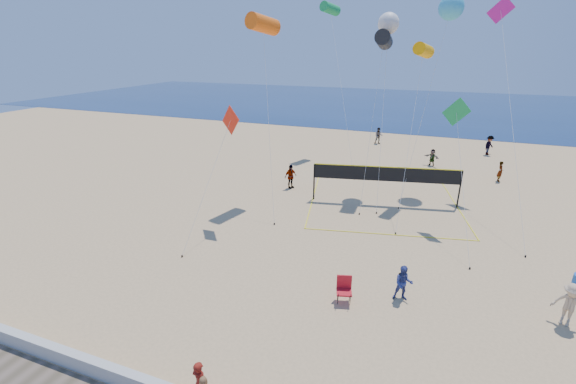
% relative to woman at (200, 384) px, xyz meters
% --- Properties ---
extents(ground, '(120.00, 120.00, 0.00)m').
position_rel_woman_xyz_m(ground, '(2.36, 2.70, -0.77)').
color(ground, tan).
rests_on(ground, ground).
extents(ocean, '(140.00, 50.00, 0.03)m').
position_rel_woman_xyz_m(ocean, '(2.36, 64.70, -0.75)').
color(ocean, '#10254E').
rests_on(ocean, ground).
extents(woman, '(0.63, 0.48, 1.53)m').
position_rel_woman_xyz_m(woman, '(0.00, 0.00, 0.00)').
color(woman, maroon).
rests_on(woman, ground).
extents(bystander_a, '(0.84, 0.71, 1.54)m').
position_rel_woman_xyz_m(bystander_a, '(4.96, 7.17, 0.00)').
color(bystander_a, navy).
rests_on(bystander_a, ground).
extents(bystander_b, '(1.29, 1.06, 1.74)m').
position_rel_woman_xyz_m(bystander_b, '(10.80, 7.77, 0.10)').
color(bystander_b, tan).
rests_on(bystander_b, ground).
extents(far_person_0, '(0.91, 1.10, 1.76)m').
position_rel_woman_xyz_m(far_person_0, '(-3.95, 17.95, 0.11)').
color(far_person_0, gray).
rests_on(far_person_0, ground).
extents(far_person_1, '(1.40, 1.04, 1.46)m').
position_rel_woman_xyz_m(far_person_1, '(5.53, 27.57, -0.04)').
color(far_person_1, gray).
rests_on(far_person_1, ground).
extents(far_person_2, '(0.45, 0.62, 1.59)m').
position_rel_woman_xyz_m(far_person_2, '(10.50, 25.03, 0.03)').
color(far_person_2, gray).
rests_on(far_person_2, ground).
extents(far_person_3, '(0.91, 0.75, 1.71)m').
position_rel_woman_xyz_m(far_person_3, '(-0.00, 34.02, 0.09)').
color(far_person_3, gray).
rests_on(far_person_3, ground).
extents(far_person_4, '(1.22, 1.36, 1.83)m').
position_rel_woman_xyz_m(far_person_4, '(10.48, 33.29, 0.15)').
color(far_person_4, gray).
rests_on(far_person_4, ground).
extents(camp_chair, '(0.73, 0.86, 1.25)m').
position_rel_woman_xyz_m(camp_chair, '(2.74, 6.21, -0.13)').
color(camp_chair, red).
rests_on(camp_chair, ground).
extents(volleyball_net, '(11.16, 11.05, 2.53)m').
position_rel_woman_xyz_m(volleyball_net, '(2.82, 17.42, 0.98)').
color(volleyball_net, black).
rests_on(volleyball_net, ground).
extents(kite_0, '(3.13, 5.46, 11.61)m').
position_rel_woman_xyz_m(kite_0, '(-4.99, 15.97, 10.20)').
color(kite_0, '#FF600E').
rests_on(kite_0, ground).
extents(kite_1, '(1.04, 6.01, 10.75)m').
position_rel_woman_xyz_m(kite_1, '(1.66, 19.81, 9.34)').
color(kite_1, black).
rests_on(kite_1, ground).
extents(kite_2, '(1.26, 7.27, 10.01)m').
position_rel_woman_xyz_m(kite_2, '(4.15, 19.31, 8.72)').
color(kite_2, '#FFA603').
rests_on(kite_2, ground).
extents(kite_3, '(1.51, 5.18, 6.84)m').
position_rel_woman_xyz_m(kite_3, '(-5.05, 11.29, 4.96)').
color(kite_3, red).
rests_on(kite_3, ground).
extents(kite_4, '(2.13, 5.53, 7.26)m').
position_rel_woman_xyz_m(kite_4, '(6.41, 15.44, 5.35)').
color(kite_4, '#199949').
rests_on(kite_4, ground).
extents(kite_5, '(2.86, 10.24, 12.66)m').
position_rel_woman_xyz_m(kite_5, '(8.47, 22.04, 10.21)').
color(kite_5, '#D01892').
rests_on(kite_5, ground).
extents(kite_6, '(1.74, 6.17, 11.80)m').
position_rel_woman_xyz_m(kite_6, '(1.71, 20.91, 10.34)').
color(kite_6, silver).
rests_on(kite_6, ground).
extents(kite_7, '(2.56, 6.86, 12.88)m').
position_rel_woman_xyz_m(kite_7, '(5.39, 22.66, 11.31)').
color(kite_7, '#3AAADA').
rests_on(kite_7, ground).
extents(kite_8, '(5.31, 8.85, 13.37)m').
position_rel_woman_xyz_m(kite_8, '(-4.45, 29.12, 12.01)').
color(kite_8, '#199949').
rests_on(kite_8, ground).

